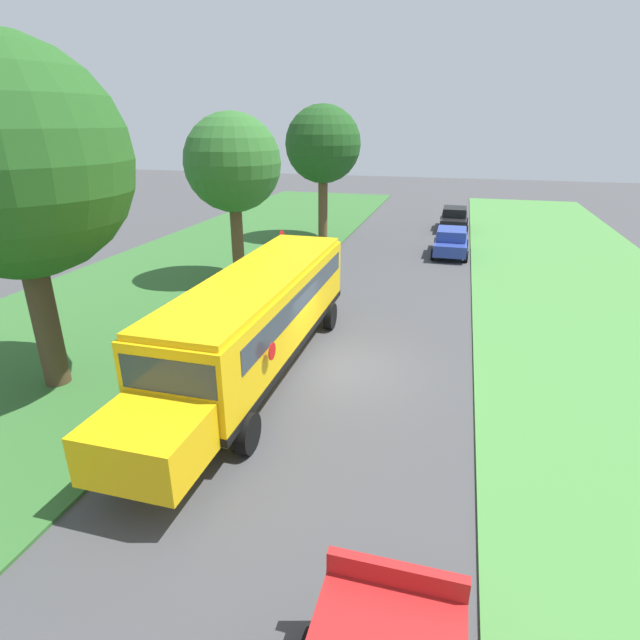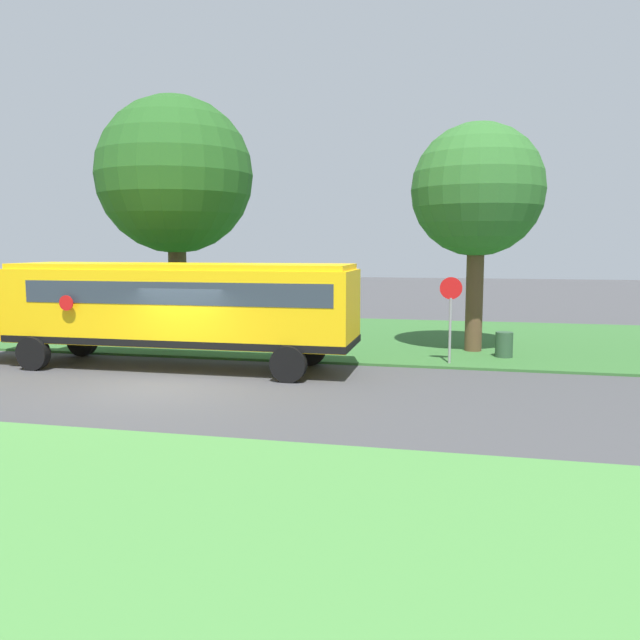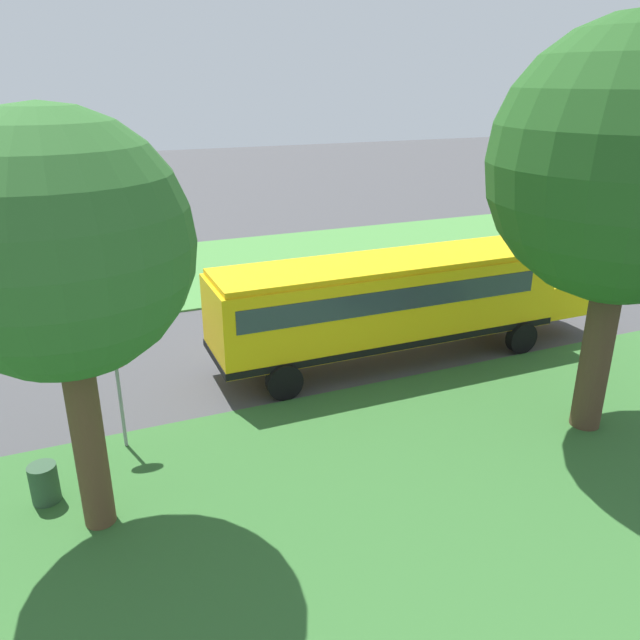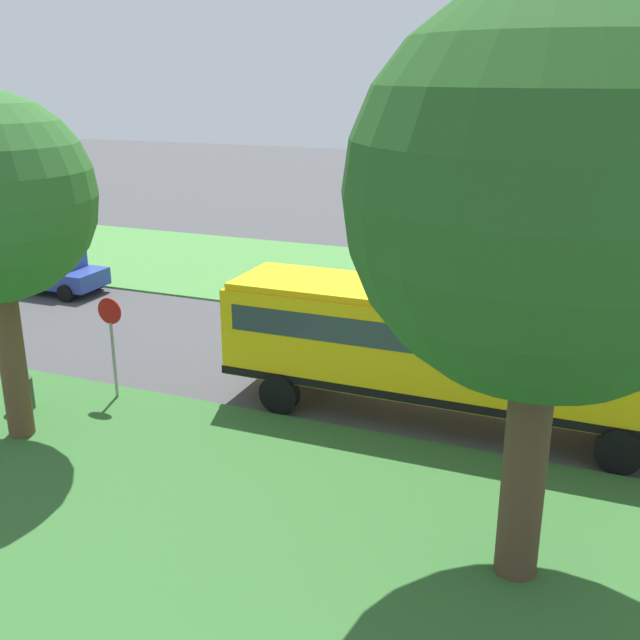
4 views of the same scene
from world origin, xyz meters
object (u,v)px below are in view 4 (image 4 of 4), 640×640
(trash_bin, at_px, (22,395))
(car_blue_nearest, at_px, (50,269))
(school_bus, at_px, (452,344))
(stop_sign, at_px, (112,336))
(oak_tree_beside_bus, at_px, (542,194))

(trash_bin, bearing_deg, car_blue_nearest, 37.39)
(school_bus, height_order, car_blue_nearest, school_bus)
(school_bus, distance_m, stop_sign, 8.47)
(school_bus, xyz_separation_m, trash_bin, (-3.60, 9.92, -1.47))
(stop_sign, bearing_deg, oak_tree_beside_bus, -108.27)
(car_blue_nearest, relative_size, stop_sign, 1.61)
(car_blue_nearest, xyz_separation_m, stop_sign, (-7.40, -8.51, 0.86))
(car_blue_nearest, distance_m, trash_bin, 11.18)
(car_blue_nearest, xyz_separation_m, oak_tree_beside_bus, (-10.85, -18.97, 5.55))
(stop_sign, relative_size, trash_bin, 3.04)
(stop_sign, distance_m, trash_bin, 2.61)
(school_bus, relative_size, trash_bin, 13.80)
(car_blue_nearest, height_order, oak_tree_beside_bus, oak_tree_beside_bus)
(oak_tree_beside_bus, xyz_separation_m, stop_sign, (3.45, 10.46, -4.69))
(trash_bin, bearing_deg, stop_sign, -49.35)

